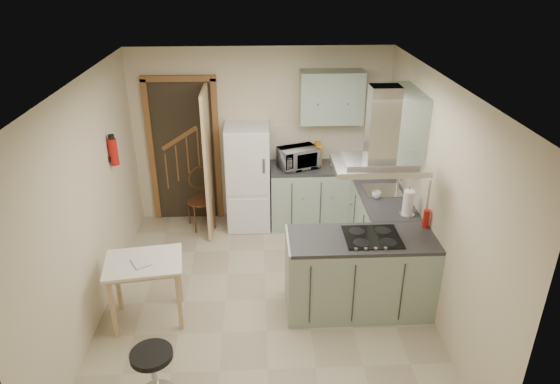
{
  "coord_description": "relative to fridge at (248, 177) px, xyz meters",
  "views": [
    {
      "loc": [
        -0.05,
        -4.64,
        3.57
      ],
      "look_at": [
        0.19,
        0.45,
        1.15
      ],
      "focal_mm": 32.0,
      "sensor_mm": 36.0,
      "label": 1
    }
  ],
  "objects": [
    {
      "name": "stool",
      "position": [
        -0.8,
        -3.13,
        -0.5
      ],
      "size": [
        0.46,
        0.46,
        0.5
      ],
      "primitive_type": "cylinder",
      "rotation": [
        0.0,
        0.0,
        0.3
      ],
      "color": "black",
      "rests_on": "floor"
    },
    {
      "name": "left_wall",
      "position": [
        -1.6,
        -1.8,
        0.5
      ],
      "size": [
        0.0,
        4.2,
        4.2
      ],
      "primitive_type": "plane",
      "rotation": [
        1.57,
        0.0,
        1.57
      ],
      "color": "beige",
      "rests_on": "floor"
    },
    {
      "name": "fire_extinguisher",
      "position": [
        -1.54,
        -0.9,
        0.75
      ],
      "size": [
        0.1,
        0.1,
        0.32
      ],
      "primitive_type": "cylinder",
      "color": "#B2140F",
      "rests_on": "left_wall"
    },
    {
      "name": "floor",
      "position": [
        0.2,
        -1.8,
        -0.75
      ],
      "size": [
        4.2,
        4.2,
        0.0
      ],
      "primitive_type": "plane",
      "color": "tan",
      "rests_on": "ground"
    },
    {
      "name": "wall_cabinet_right",
      "position": [
        1.82,
        -0.95,
        1.1
      ],
      "size": [
        0.35,
        0.9,
        0.7
      ],
      "primitive_type": "cube",
      "color": "#9EB2A0",
      "rests_on": "right_wall"
    },
    {
      "name": "back_wall",
      "position": [
        0.2,
        0.3,
        0.5
      ],
      "size": [
        3.6,
        0.0,
        3.6
      ],
      "primitive_type": "plane",
      "rotation": [
        1.57,
        0.0,
        0.0
      ],
      "color": "beige",
      "rests_on": "floor"
    },
    {
      "name": "sink",
      "position": [
        1.7,
        -0.85,
        0.16
      ],
      "size": [
        0.45,
        0.4,
        0.01
      ],
      "primitive_type": "cube",
      "color": "silver",
      "rests_on": "counter_right"
    },
    {
      "name": "cup",
      "position": [
        1.58,
        -1.05,
        0.19
      ],
      "size": [
        0.14,
        0.14,
        0.09
      ],
      "primitive_type": "imported",
      "rotation": [
        0.0,
        0.0,
        -0.33
      ],
      "color": "silver",
      "rests_on": "counter_right"
    },
    {
      "name": "doorway",
      "position": [
        -0.9,
        0.27,
        0.3
      ],
      "size": [
        1.1,
        0.12,
        2.1
      ],
      "primitive_type": "cube",
      "color": "brown",
      "rests_on": "floor"
    },
    {
      "name": "hob",
      "position": [
        1.32,
        -1.98,
        0.16
      ],
      "size": [
        0.58,
        0.5,
        0.01
      ],
      "primitive_type": "cube",
      "color": "black",
      "rests_on": "peninsula"
    },
    {
      "name": "fridge",
      "position": [
        0.0,
        0.0,
        0.0
      ],
      "size": [
        0.6,
        0.6,
        1.5
      ],
      "primitive_type": "cube",
      "color": "white",
      "rests_on": "floor"
    },
    {
      "name": "cereal_box",
      "position": [
        0.99,
        0.09,
        0.3
      ],
      "size": [
        0.09,
        0.21,
        0.31
      ],
      "primitive_type": "cube",
      "rotation": [
        0.0,
        0.0,
        0.03
      ],
      "color": "orange",
      "rests_on": "counter_back"
    },
    {
      "name": "soap_bottle",
      "position": [
        1.8,
        -0.3,
        0.25
      ],
      "size": [
        0.1,
        0.1,
        0.21
      ],
      "primitive_type": "imported",
      "rotation": [
        0.0,
        0.0,
        -0.05
      ],
      "color": "#B2B1BD",
      "rests_on": "counter_right"
    },
    {
      "name": "splashback",
      "position": [
        1.16,
        0.29,
        0.4
      ],
      "size": [
        1.68,
        0.02,
        0.5
      ],
      "primitive_type": "cube",
      "color": "beige",
      "rests_on": "counter_back"
    },
    {
      "name": "counter_right",
      "position": [
        1.7,
        -0.68,
        -0.3
      ],
      "size": [
        0.6,
        1.95,
        0.9
      ],
      "primitive_type": "cube",
      "color": "#9EB2A0",
      "rests_on": "floor"
    },
    {
      "name": "ceiling",
      "position": [
        0.2,
        -1.8,
        1.75
      ],
      "size": [
        4.2,
        4.2,
        0.0
      ],
      "primitive_type": "plane",
      "rotation": [
        3.14,
        0.0,
        0.0
      ],
      "color": "silver",
      "rests_on": "back_wall"
    },
    {
      "name": "kettle",
      "position": [
        1.22,
        -0.02,
        0.25
      ],
      "size": [
        0.14,
        0.14,
        0.2
      ],
      "primitive_type": "cylinder",
      "rotation": [
        0.0,
        0.0,
        -0.0
      ],
      "color": "silver",
      "rests_on": "counter_back"
    },
    {
      "name": "extractor_hood",
      "position": [
        1.32,
        -1.98,
        0.97
      ],
      "size": [
        0.9,
        0.55,
        0.1
      ],
      "primitive_type": "cube",
      "color": "silver",
      "rests_on": "ceiling"
    },
    {
      "name": "book",
      "position": [
        -1.14,
        -2.13,
        0.03
      ],
      "size": [
        0.25,
        0.27,
        0.1
      ],
      "primitive_type": "imported",
      "rotation": [
        0.0,
        0.0,
        0.52
      ],
      "color": "#9B3338",
      "rests_on": "drop_leaf_table"
    },
    {
      "name": "drop_leaf_table",
      "position": [
        -1.06,
        -2.06,
        -0.38
      ],
      "size": [
        0.85,
        0.69,
        0.73
      ],
      "primitive_type": "cube",
      "rotation": [
        0.0,
        0.0,
        0.14
      ],
      "color": "#D7A984",
      "rests_on": "floor"
    },
    {
      "name": "right_wall",
      "position": [
        2.0,
        -1.8,
        0.5
      ],
      "size": [
        0.0,
        4.2,
        4.2
      ],
      "primitive_type": "plane",
      "rotation": [
        1.57,
        0.0,
        -1.57
      ],
      "color": "beige",
      "rests_on": "floor"
    },
    {
      "name": "counter_back",
      "position": [
        0.86,
        0.0,
        -0.3
      ],
      "size": [
        1.08,
        0.6,
        0.9
      ],
      "primitive_type": "cube",
      "color": "#9EB2A0",
      "rests_on": "floor"
    },
    {
      "name": "red_bottle",
      "position": [
        1.95,
        -1.78,
        0.25
      ],
      "size": [
        0.09,
        0.09,
        0.2
      ],
      "primitive_type": "cylinder",
      "rotation": [
        0.0,
        0.0,
        -0.38
      ],
      "color": "red",
      "rests_on": "peninsula"
    },
    {
      "name": "wall_cabinet_back",
      "position": [
        1.15,
        0.12,
        1.1
      ],
      "size": [
        0.85,
        0.35,
        0.7
      ],
      "primitive_type": "cube",
      "color": "#9EB2A0",
      "rests_on": "back_wall"
    },
    {
      "name": "peninsula",
      "position": [
        1.22,
        -1.98,
        -0.3
      ],
      "size": [
        1.55,
        0.65,
        0.9
      ],
      "primitive_type": "cube",
      "color": "#9EB2A0",
      "rests_on": "floor"
    },
    {
      "name": "microwave",
      "position": [
        0.7,
        -0.03,
        0.29
      ],
      "size": [
        0.61,
        0.51,
        0.29
      ],
      "primitive_type": "imported",
      "rotation": [
        0.0,
        0.0,
        0.37
      ],
      "color": "black",
      "rests_on": "counter_back"
    },
    {
      "name": "paper_towel",
      "position": [
        1.83,
        -1.49,
        0.3
      ],
      "size": [
        0.15,
        0.15,
        0.31
      ],
      "primitive_type": "cylinder",
      "rotation": [
        0.0,
        0.0,
        -0.26
      ],
      "color": "white",
      "rests_on": "counter_right"
    },
    {
      "name": "bentwood_chair",
      "position": [
        -0.68,
        -0.03,
        -0.35
      ],
      "size": [
        0.47,
        0.47,
        0.81
      ],
      "primitive_type": "cube",
      "rotation": [
        0.0,
        0.0,
        0.41
      ],
      "color": "#54291C",
      "rests_on": "floor"
    }
  ]
}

